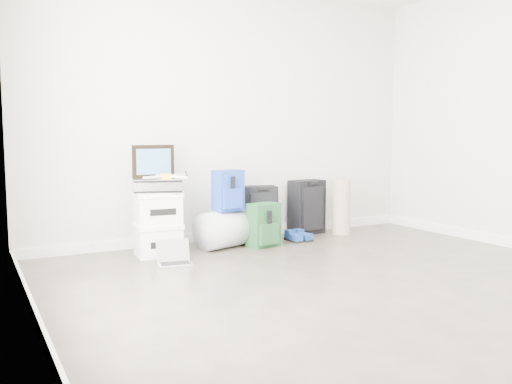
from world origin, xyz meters
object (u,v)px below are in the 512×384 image
duffel_bag (227,229)px  large_suitcase (258,214)px  boxes_stack (158,224)px  briefcase (157,185)px  carry_on (307,207)px  laptop (174,258)px

duffel_bag → large_suitcase: large_suitcase is taller
boxes_stack → briefcase: 0.36m
duffel_bag → carry_on: size_ratio=0.98×
briefcase → carry_on: (1.87, 0.29, -0.36)m
duffel_bag → large_suitcase: (0.41, 0.10, 0.11)m
briefcase → duffel_bag: bearing=18.2°
large_suitcase → laptop: bearing=-139.8°
duffel_bag → laptop: size_ratio=1.90×
boxes_stack → duffel_bag: size_ratio=1.00×
duffel_bag → laptop: 0.85m
carry_on → laptop: 1.99m
briefcase → large_suitcase: 1.22m
carry_on → large_suitcase: bearing=-175.6°
briefcase → large_suitcase: (1.15, 0.14, -0.37)m
large_suitcase → laptop: (-1.13, -0.53, -0.25)m
boxes_stack → large_suitcase: bearing=11.8°
boxes_stack → laptop: 0.46m
carry_on → laptop: size_ratio=1.93×
briefcase → boxes_stack: bearing=105.2°
duffel_bag → large_suitcase: 0.44m
duffel_bag → laptop: (-0.72, -0.43, -0.14)m
large_suitcase → boxes_stack: bearing=-157.8°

